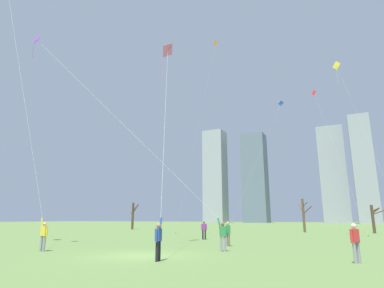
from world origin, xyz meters
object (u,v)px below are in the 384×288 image
Objects in this scene: bystander_strolling_midfield at (355,241)px; distant_kite_drifting_right_yellow at (340,75)px; bare_tree_right_of_center at (304,214)px; bystander_watching_nearby at (228,232)px; bare_tree_left_of_center at (133,215)px; distant_kite_high_overhead_blue at (272,124)px; kite_flyer_midfield_right_purple at (193,204)px; distant_kite_drifting_left_orange at (209,73)px; kite_flyer_foreground_left_pink at (162,170)px; bare_tree_far_right_edge at (374,218)px; bystander_far_off_by_trees at (204,229)px; distant_kite_low_near_trees_red at (318,105)px; kite_flyer_far_back_teal at (34,167)px.

bystander_strolling_midfield is 0.08× the size of distant_kite_drifting_right_yellow.
bystander_watching_nearby is at bearing -94.27° from bare_tree_right_of_center.
distant_kite_high_overhead_blue is at bearing -18.40° from bare_tree_left_of_center.
bystander_strolling_midfield is at bearing -80.07° from bare_tree_right_of_center.
distant_kite_drifting_left_orange reaches higher than kite_flyer_midfield_right_purple.
bystander_watching_nearby is at bearing 79.03° from kite_flyer_midfield_right_purple.
kite_flyer_foreground_left_pink is 9.77× the size of bystander_strolling_midfield.
bare_tree_far_right_edge reaches higher than bystander_strolling_midfield.
bystander_strolling_midfield is (8.45, -1.84, -1.80)m from kite_flyer_midfield_right_purple.
bystander_strolling_midfield is 0.45× the size of bare_tree_far_right_edge.
distant_kite_drifting_right_yellow is 4.25× the size of bare_tree_right_of_center.
bare_tree_left_of_center reaches higher than bare_tree_far_right_edge.
distant_kite_drifting_right_yellow reaches higher than bystander_strolling_midfield.
bystander_far_off_by_trees is at bearing -142.99° from distant_kite_drifting_right_yellow.
bystander_strolling_midfield is at bearing -91.92° from distant_kite_drifting_right_yellow.
kite_flyer_far_back_teal is at bearing -117.84° from distant_kite_low_near_trees_red.
kite_flyer_midfield_right_purple is 40.83m from bare_tree_left_of_center.
bare_tree_left_of_center reaches higher than bare_tree_right_of_center.
kite_flyer_far_back_teal is 36.79m from bare_tree_right_of_center.
bystander_far_off_by_trees is 0.06× the size of distant_kite_drifting_left_orange.
kite_flyer_foreground_left_pink is at bearing -98.08° from kite_flyer_midfield_right_purple.
kite_flyer_far_back_teal is 1.44× the size of kite_flyer_midfield_right_purple.
kite_flyer_midfield_right_purple is at bearing -95.15° from bare_tree_right_of_center.
distant_kite_drifting_left_orange reaches higher than bystander_watching_nearby.
kite_flyer_midfield_right_purple is 32.97m from bare_tree_far_right_edge.
distant_kite_high_overhead_blue reaches higher than bare_tree_right_of_center.
bare_tree_far_right_edge is at bearing 69.85° from kite_flyer_midfield_right_purple.
distant_kite_high_overhead_blue is 0.63× the size of distant_kite_drifting_left_orange.
distant_kite_drifting_left_orange reaches higher than distant_kite_low_near_trees_red.
kite_flyer_midfield_right_purple is 29.04m from distant_kite_drifting_left_orange.
distant_kite_low_near_trees_red is (9.92, 15.05, 15.45)m from bystander_far_off_by_trees.
kite_flyer_far_back_teal reaches higher than distant_kite_drifting_right_yellow.
bystander_far_off_by_trees is 0.35× the size of bare_tree_right_of_center.
distant_kite_drifting_left_orange is 23.96m from bare_tree_right_of_center.
distant_kite_drifting_right_yellow is at bearing 88.08° from bystander_strolling_midfield.
kite_flyer_far_back_teal reaches higher than distant_kite_high_overhead_blue.
distant_kite_low_near_trees_red reaches higher than bystander_strolling_midfield.
kite_flyer_far_back_teal reaches higher than distant_kite_low_near_trees_red.
bare_tree_left_of_center is at bearing 179.50° from bare_tree_right_of_center.
distant_kite_low_near_trees_red is 5.20× the size of bare_tree_far_right_edge.
distant_kite_high_overhead_blue is at bearing 89.65° from bystander_watching_nearby.
distant_kite_drifting_right_yellow reaches higher than bystander_far_off_by_trees.
distant_kite_low_near_trees_red is 15.24m from distant_kite_drifting_left_orange.
bystander_watching_nearby is at bearing 142.94° from bystander_strolling_midfield.
bare_tree_far_right_edge is at bearing 1.89° from bare_tree_right_of_center.
bystander_watching_nearby is at bearing -53.67° from bystander_far_off_by_trees.
bystander_strolling_midfield is at bearing -55.11° from distant_kite_drifting_left_orange.
bystander_strolling_midfield is at bearing -44.25° from bystander_far_off_by_trees.
distant_kite_drifting_right_yellow is 4.18× the size of bare_tree_left_of_center.
distant_kite_low_near_trees_red reaches higher than kite_flyer_midfield_right_purple.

